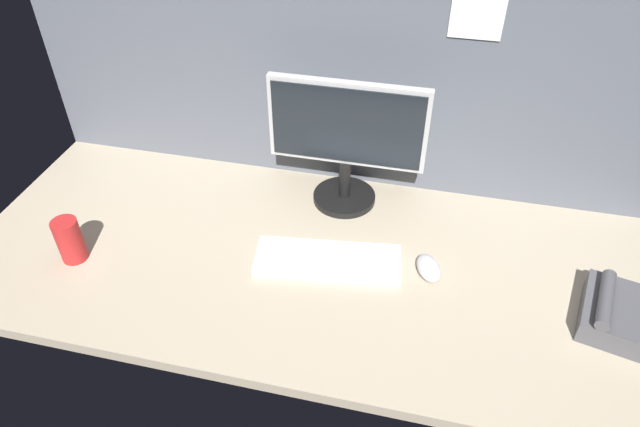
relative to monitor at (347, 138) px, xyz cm
name	(u,v)px	position (x,y,z in cm)	size (l,w,h in cm)	color
ground_plane	(312,258)	(-3.68, -25.11, -22.06)	(180.00, 80.00, 3.00)	tan
cubicle_wall_back	(344,67)	(-3.65, 12.38, 14.48)	(180.00, 5.50, 70.04)	#565B66
monitor	(347,138)	(0.00, 0.00, 0.00)	(42.94, 18.00, 36.92)	black
keyboard	(328,260)	(0.99, -27.38, -19.56)	(37.00, 13.00, 2.00)	silver
mouse	(429,267)	(26.27, -24.90, -18.86)	(5.60, 9.60, 3.40)	silver
mug_red_plastic	(70,240)	(-62.97, -40.14, -14.55)	(6.47, 6.47, 12.03)	red
desk_phone	(620,314)	(69.65, -31.74, -17.37)	(20.91, 22.40, 8.80)	#4C4C51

